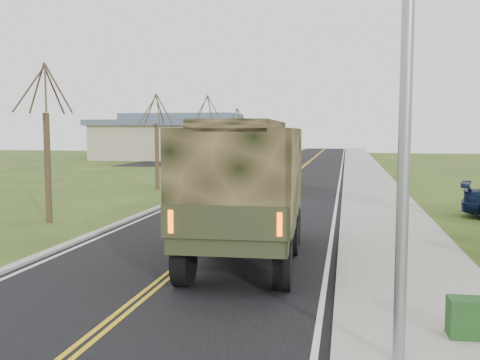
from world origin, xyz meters
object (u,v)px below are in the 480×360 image
(military_truck, at_px, (248,182))
(utility_box_far, at_px, (465,318))
(sedan_silver, at_px, (260,176))
(suv_champagne, at_px, (253,182))

(military_truck, relative_size, utility_box_far, 11.80)
(sedan_silver, bearing_deg, utility_box_far, -70.53)
(military_truck, relative_size, suv_champagne, 1.66)
(military_truck, xyz_separation_m, sedan_silver, (-2.66, 18.73, -1.46))
(military_truck, bearing_deg, sedan_silver, 95.38)
(suv_champagne, bearing_deg, sedan_silver, 89.55)
(suv_champagne, xyz_separation_m, utility_box_far, (7.19, -20.62, -0.22))
(military_truck, distance_m, sedan_silver, 18.97)
(military_truck, xyz_separation_m, utility_box_far, (4.56, -4.80, -1.73))
(utility_box_far, bearing_deg, suv_champagne, 107.06)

